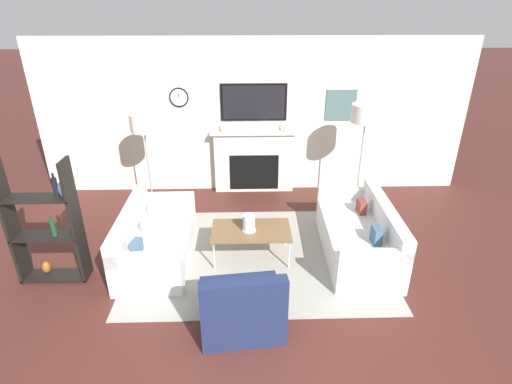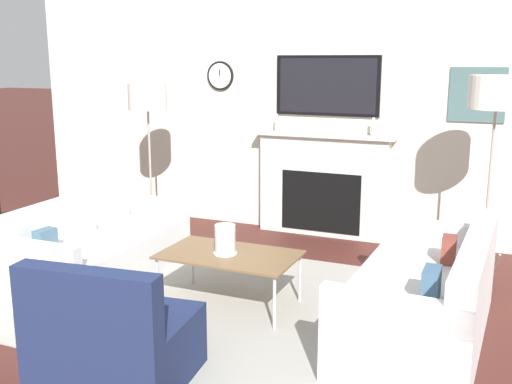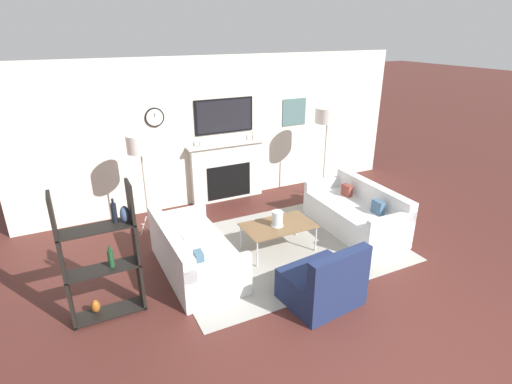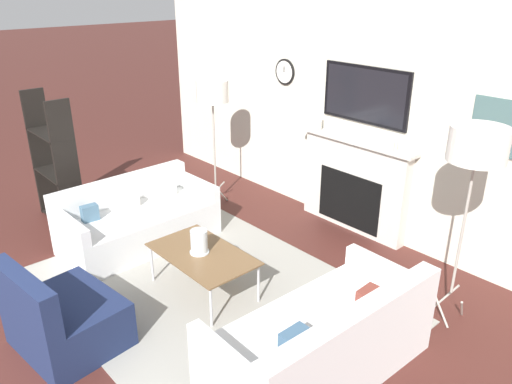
{
  "view_description": "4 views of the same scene",
  "coord_description": "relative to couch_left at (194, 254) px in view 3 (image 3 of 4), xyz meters",
  "views": [
    {
      "loc": [
        -0.15,
        -1.98,
        3.19
      ],
      "look_at": [
        -0.02,
        2.76,
        0.93
      ],
      "focal_mm": 28.0,
      "sensor_mm": 36.0,
      "label": 1
    },
    {
      "loc": [
        1.86,
        -1.37,
        1.91
      ],
      "look_at": [
        0.0,
        2.93,
        0.87
      ],
      "focal_mm": 42.0,
      "sensor_mm": 36.0,
      "label": 2
    },
    {
      "loc": [
        -2.74,
        -1.95,
        3.13
      ],
      "look_at": [
        -0.12,
        3.31,
        0.71
      ],
      "focal_mm": 28.0,
      "sensor_mm": 36.0,
      "label": 3
    },
    {
      "loc": [
        3.32,
        0.26,
        2.83
      ],
      "look_at": [
        0.01,
        3.21,
        0.93
      ],
      "focal_mm": 35.0,
      "sensor_mm": 36.0,
      "label": 4
    }
  ],
  "objects": [
    {
      "name": "ground_plane",
      "position": [
        1.4,
        -2.65,
        -0.26
      ],
      "size": [
        60.0,
        60.0,
        0.0
      ],
      "primitive_type": "plane",
      "color": "#48211C"
    },
    {
      "name": "shelf_unit",
      "position": [
        -1.16,
        -0.41,
        0.49
      ],
      "size": [
        0.82,
        0.28,
        1.6
      ],
      "color": "black",
      "rests_on": "ground_plane"
    },
    {
      "name": "hurricane_candle",
      "position": [
        1.28,
        -0.04,
        0.27
      ],
      "size": [
        0.19,
        0.19,
        0.23
      ],
      "color": "silver",
      "rests_on": "coffee_table"
    },
    {
      "name": "armchair",
      "position": [
        1.19,
        -1.35,
        0.0
      ],
      "size": [
        0.93,
        0.82,
        0.81
      ],
      "color": "#1A2547",
      "rests_on": "ground_plane"
    },
    {
      "name": "floor_lamp_right",
      "position": [
        3.11,
        1.37,
        1.36
      ],
      "size": [
        0.46,
        0.46,
        1.79
      ],
      "color": "#9E998E",
      "rests_on": "ground_plane"
    },
    {
      "name": "floor_lamp_left",
      "position": [
        -0.31,
        1.37,
        1.24
      ],
      "size": [
        0.4,
        0.4,
        1.67
      ],
      "color": "#9E998E",
      "rests_on": "ground_plane"
    },
    {
      "name": "fireplace_wall",
      "position": [
        1.4,
        2.25,
        0.97
      ],
      "size": [
        7.54,
        0.28,
        2.7
      ],
      "color": "beige",
      "rests_on": "ground_plane"
    },
    {
      "name": "couch_left",
      "position": [
        0.0,
        0.0,
        0.0
      ],
      "size": [
        0.88,
        1.71,
        0.72
      ],
      "color": "silver",
      "rests_on": "ground_plane"
    },
    {
      "name": "area_rug",
      "position": [
        1.4,
        0.0,
        -0.26
      ],
      "size": [
        3.42,
        2.51,
        0.01
      ],
      "color": "#98968D",
      "rests_on": "ground_plane"
    },
    {
      "name": "couch_right",
      "position": [
        2.8,
        -0.0,
        0.02
      ],
      "size": [
        0.91,
        1.81,
        0.76
      ],
      "color": "silver",
      "rests_on": "ground_plane"
    },
    {
      "name": "coffee_table",
      "position": [
        1.31,
        -0.03,
        0.14
      ],
      "size": [
        1.06,
        0.63,
        0.43
      ],
      "color": "brown",
      "rests_on": "ground_plane"
    }
  ]
}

